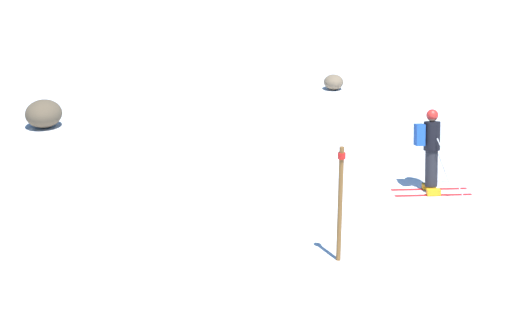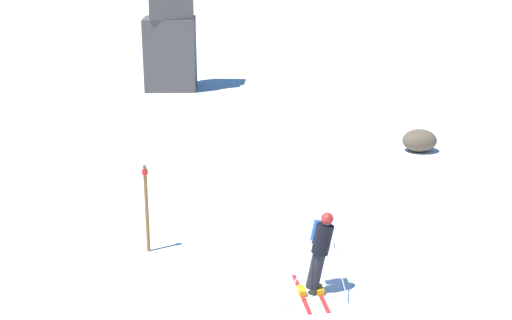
{
  "view_description": "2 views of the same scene",
  "coord_description": "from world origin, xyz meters",
  "px_view_note": "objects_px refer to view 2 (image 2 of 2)",
  "views": [
    {
      "loc": [
        -15.82,
        2.93,
        6.17
      ],
      "look_at": [
        0.29,
        3.62,
        0.89
      ],
      "focal_mm": 60.0,
      "sensor_mm": 36.0,
      "label": 1
    },
    {
      "loc": [
        -0.54,
        -12.58,
        6.86
      ],
      "look_at": [
        0.06,
        4.42,
        1.37
      ],
      "focal_mm": 50.0,
      "sensor_mm": 36.0,
      "label": 2
    }
  ],
  "objects_px": {
    "skier": "(320,249)",
    "exposed_boulder_0": "(420,140)",
    "trail_marker": "(147,205)",
    "rock_pillar": "(169,3)"
  },
  "relations": [
    {
      "from": "rock_pillar",
      "to": "exposed_boulder_0",
      "type": "height_order",
      "value": "rock_pillar"
    },
    {
      "from": "skier",
      "to": "trail_marker",
      "type": "bearing_deg",
      "value": 144.34
    },
    {
      "from": "skier",
      "to": "trail_marker",
      "type": "xyz_separation_m",
      "value": [
        -3.59,
        2.04,
        0.16
      ]
    },
    {
      "from": "rock_pillar",
      "to": "trail_marker",
      "type": "height_order",
      "value": "rock_pillar"
    },
    {
      "from": "skier",
      "to": "trail_marker",
      "type": "relative_size",
      "value": 0.86
    },
    {
      "from": "skier",
      "to": "exposed_boulder_0",
      "type": "height_order",
      "value": "skier"
    },
    {
      "from": "trail_marker",
      "to": "exposed_boulder_0",
      "type": "bearing_deg",
      "value": 42.48
    },
    {
      "from": "rock_pillar",
      "to": "trail_marker",
      "type": "distance_m",
      "value": 17.5
    },
    {
      "from": "skier",
      "to": "rock_pillar",
      "type": "distance_m",
      "value": 20.02
    },
    {
      "from": "rock_pillar",
      "to": "exposed_boulder_0",
      "type": "distance_m",
      "value": 13.72
    }
  ]
}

